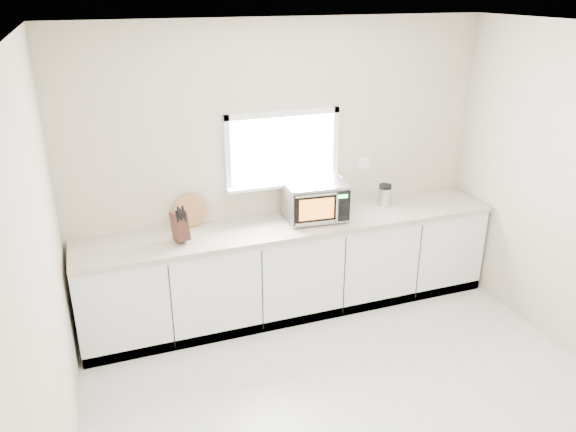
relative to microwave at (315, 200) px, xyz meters
name	(u,v)px	position (x,y,z in m)	size (l,w,h in m)	color
ground	(375,427)	(-0.23, -1.72, -1.10)	(4.00, 4.00, 0.00)	beige
back_wall	(282,167)	(-0.23, 0.28, 0.26)	(4.00, 0.17, 2.70)	beige
cabinets	(293,269)	(-0.23, -0.02, -0.66)	(3.92, 0.60, 0.88)	white
countertop	(293,225)	(-0.23, -0.03, -0.20)	(3.92, 0.64, 0.04)	#B5AA95
microwave	(315,200)	(0.00, 0.00, 0.00)	(0.58, 0.49, 0.35)	black
knife_block	(180,225)	(-1.27, -0.07, -0.04)	(0.14, 0.25, 0.34)	#3F1F16
cutting_board	(190,210)	(-1.12, 0.22, -0.03)	(0.31, 0.31, 0.02)	#AB6E42
coffee_grinder	(385,195)	(0.78, 0.08, -0.08)	(0.13, 0.13, 0.22)	#B5B7BC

